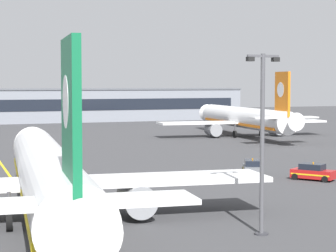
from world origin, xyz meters
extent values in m
cube|color=yellow|center=(0.00, 30.00, 0.00)|extent=(7.75, 179.86, 0.01)
cylinder|color=white|center=(-0.43, 12.20, 3.50)|extent=(8.08, 36.20, 3.80)
cone|color=white|center=(1.88, 31.37, 3.50)|extent=(3.90, 3.01, 3.61)
cone|color=white|center=(-2.75, -7.06, 3.90)|extent=(3.16, 3.12, 2.85)
cube|color=gold|center=(-0.43, 12.20, 2.46)|extent=(7.66, 33.33, 0.44)
cube|color=black|center=(1.66, 29.48, 4.17)|extent=(2.96, 1.43, 0.60)
cube|color=white|center=(-0.36, 12.80, 2.65)|extent=(32.34, 8.60, 0.36)
cylinder|color=gray|center=(5.68, 11.06, 1.43)|extent=(2.71, 3.85, 2.30)
cylinder|color=black|center=(5.90, 12.90, 1.43)|extent=(1.96, 0.41, 1.95)
cube|color=#147042|center=(-2.32, -3.48, 8.05)|extent=(0.97, 4.81, 7.20)
cylinder|color=white|center=(-2.28, -3.18, 8.77)|extent=(0.72, 2.44, 2.40)
cube|color=white|center=(-2.39, -4.08, 4.36)|extent=(11.26, 4.10, 0.24)
cylinder|color=#4C4C51|center=(1.31, 26.60, 1.48)|extent=(0.24, 0.24, 1.60)
cylinder|color=black|center=(1.31, 26.60, 0.45)|extent=(0.50, 0.94, 0.90)
cylinder|color=#4C4C51|center=(-3.25, 10.53, 1.77)|extent=(0.24, 0.24, 1.60)
cylinder|color=black|center=(-3.25, 10.53, 0.65)|extent=(0.55, 1.34, 1.30)
cylinder|color=#4C4C51|center=(1.91, 9.91, 1.77)|extent=(0.24, 0.24, 1.60)
cylinder|color=black|center=(1.91, 9.91, 0.65)|extent=(0.55, 1.34, 1.30)
cylinder|color=white|center=(46.81, 71.74, 3.45)|extent=(7.27, 35.67, 3.74)
cone|color=white|center=(48.71, 90.66, 3.45)|extent=(3.79, 2.90, 3.56)
cone|color=white|center=(44.90, 52.72, 3.84)|extent=(3.07, 3.03, 2.81)
cube|color=orange|center=(46.81, 71.74, 2.42)|extent=(6.91, 32.84, 0.43)
cube|color=black|center=(48.52, 88.79, 4.10)|extent=(2.90, 1.36, 0.59)
cube|color=white|center=(46.87, 72.32, 2.61)|extent=(31.84, 7.85, 0.35)
cylinder|color=gray|center=(40.69, 71.95, 1.41)|extent=(2.61, 3.76, 2.27)
cylinder|color=black|center=(40.88, 73.77, 1.41)|extent=(1.93, 0.37, 1.93)
cylinder|color=gray|center=(52.85, 70.73, 1.41)|extent=(2.61, 3.76, 2.27)
cylinder|color=black|center=(53.03, 72.55, 1.41)|extent=(1.93, 0.37, 1.93)
cube|color=orange|center=(45.26, 56.25, 7.93)|extent=(0.86, 4.75, 7.09)
cylinder|color=white|center=(45.29, 56.54, 8.64)|extent=(0.67, 2.40, 2.36)
cube|color=white|center=(45.20, 55.66, 4.29)|extent=(11.06, 3.83, 0.24)
cylinder|color=#4C4C51|center=(48.24, 85.95, 1.45)|extent=(0.24, 0.24, 1.58)
cylinder|color=black|center=(48.24, 85.95, 0.44)|extent=(0.48, 0.92, 0.89)
cylinder|color=#4C4C51|center=(44.07, 70.03, 1.75)|extent=(0.24, 0.24, 1.58)
cylinder|color=black|center=(44.07, 70.03, 0.64)|extent=(0.52, 1.31, 1.28)
cylinder|color=#4C4C51|center=(49.16, 69.52, 1.75)|extent=(0.24, 0.24, 1.58)
cylinder|color=black|center=(49.16, 69.52, 0.64)|extent=(0.52, 1.31, 1.28)
cylinder|color=#515156|center=(11.56, 3.70, 5.73)|extent=(0.28, 0.28, 11.46)
cylinder|color=#333338|center=(11.56, 3.70, 0.05)|extent=(0.90, 0.90, 0.10)
cube|color=#515156|center=(11.56, 3.70, 11.31)|extent=(2.20, 0.16, 0.16)
cube|color=black|center=(10.66, 3.70, 11.11)|extent=(0.44, 0.36, 0.28)
cube|color=black|center=(12.46, 3.70, 11.11)|extent=(0.44, 0.36, 0.28)
cube|color=slate|center=(23.97, 27.32, 0.62)|extent=(3.41, 4.57, 0.84)
cube|color=black|center=(23.93, 27.23, 1.34)|extent=(2.41, 2.76, 0.60)
cylinder|color=orange|center=(23.97, 27.32, 1.72)|extent=(0.14, 0.14, 0.14)
cube|color=yellow|center=(23.97, 27.32, 0.62)|extent=(3.35, 4.39, 0.14)
cylinder|color=black|center=(24.11, 25.54, 0.32)|extent=(0.47, 0.67, 0.64)
cylinder|color=black|center=(22.52, 26.29, 0.32)|extent=(0.47, 0.67, 0.64)
cylinder|color=black|center=(25.42, 28.35, 0.32)|extent=(0.47, 0.67, 0.64)
cylinder|color=black|center=(23.83, 29.09, 0.32)|extent=(0.47, 0.67, 0.64)
cube|color=red|center=(28.00, 22.22, 0.62)|extent=(3.86, 4.48, 0.84)
cube|color=black|center=(27.94, 22.30, 1.34)|extent=(2.61, 2.80, 0.60)
cylinder|color=orange|center=(28.00, 22.22, 1.72)|extent=(0.14, 0.14, 0.14)
cube|color=yellow|center=(28.00, 22.22, 0.62)|extent=(3.78, 4.33, 0.14)
cylinder|color=black|center=(26.40, 22.99, 0.32)|extent=(0.54, 0.65, 0.64)
cylinder|color=black|center=(27.85, 23.99, 0.32)|extent=(0.54, 0.65, 0.64)
cylinder|color=black|center=(28.15, 20.44, 0.32)|extent=(0.54, 0.65, 0.64)
cylinder|color=black|center=(29.60, 21.44, 0.32)|extent=(0.54, 0.65, 0.64)
cone|color=orange|center=(0.25, 27.47, 0.28)|extent=(0.36, 0.36, 0.55)
cylinder|color=white|center=(0.25, 27.47, 0.30)|extent=(0.23, 0.23, 0.07)
cube|color=orange|center=(0.25, 27.47, 0.01)|extent=(0.44, 0.44, 0.03)
camera|label=1|loc=(-8.82, -31.81, 9.58)|focal=69.03mm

